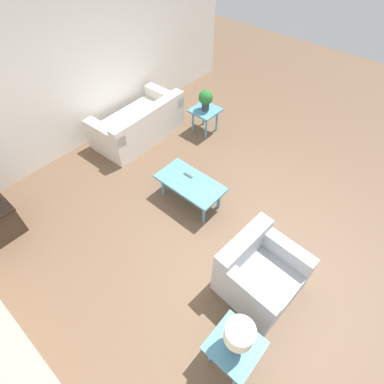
% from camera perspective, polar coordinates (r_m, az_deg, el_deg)
% --- Properties ---
extents(ground_plane, '(14.00, 14.00, 0.00)m').
position_cam_1_polar(ground_plane, '(4.82, 5.04, -3.17)').
color(ground_plane, brown).
extents(wall_right, '(0.12, 7.20, 2.70)m').
position_cam_1_polar(wall_right, '(5.87, -20.11, 21.34)').
color(wall_right, white).
rests_on(wall_right, ground_plane).
extents(sofa, '(0.97, 1.80, 0.74)m').
position_cam_1_polar(sofa, '(6.07, -9.96, 12.62)').
color(sofa, silver).
rests_on(sofa, ground_plane).
extents(armchair, '(0.91, 0.94, 0.81)m').
position_cam_1_polar(armchair, '(3.92, 12.52, -14.82)').
color(armchair, '#A8ADB2').
rests_on(armchair, ground_plane).
extents(coffee_table, '(1.06, 0.56, 0.43)m').
position_cam_1_polar(coffee_table, '(4.63, -0.34, 1.48)').
color(coffee_table, teal).
rests_on(coffee_table, ground_plane).
extents(side_table_plant, '(0.50, 0.50, 0.50)m').
position_cam_1_polar(side_table_plant, '(6.06, 2.52, 14.79)').
color(side_table_plant, teal).
rests_on(side_table_plant, ground_plane).
extents(side_table_lamp, '(0.50, 0.50, 0.50)m').
position_cam_1_polar(side_table_lamp, '(3.46, 8.08, -27.24)').
color(side_table_lamp, teal).
rests_on(side_table_lamp, ground_plane).
extents(potted_plant, '(0.27, 0.27, 0.40)m').
position_cam_1_polar(potted_plant, '(5.89, 2.63, 17.35)').
color(potted_plant, '#333338').
rests_on(potted_plant, side_table_plant).
extents(table_lamp, '(0.28, 0.28, 0.46)m').
position_cam_1_polar(table_lamp, '(3.10, 8.89, -25.44)').
color(table_lamp, '#333333').
rests_on(table_lamp, side_table_lamp).
extents(remote_control, '(0.16, 0.04, 0.02)m').
position_cam_1_polar(remote_control, '(4.69, -0.75, 3.25)').
color(remote_control, '#4C4C51').
rests_on(remote_control, coffee_table).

